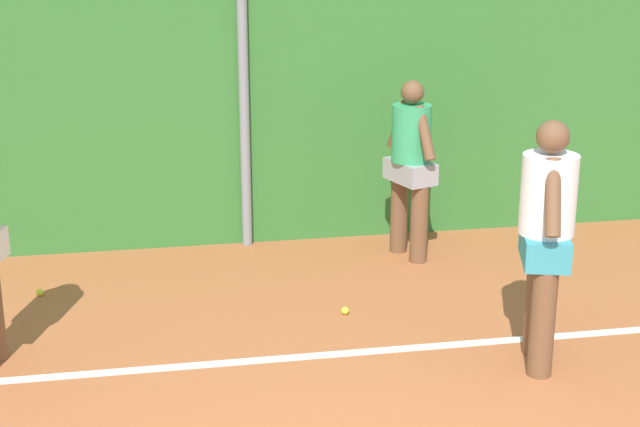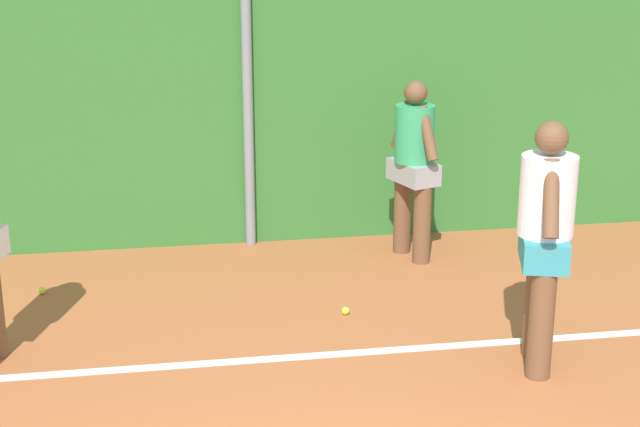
% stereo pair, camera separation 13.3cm
% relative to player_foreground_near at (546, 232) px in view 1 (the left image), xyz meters
% --- Properties ---
extents(ground_plane, '(24.83, 24.83, 0.00)m').
position_rel_player_foreground_near_xyz_m(ground_plane, '(-1.83, -0.56, -1.04)').
color(ground_plane, '#A85B33').
extents(hedge_fence_backdrop, '(16.14, 0.25, 3.22)m').
position_rel_player_foreground_near_xyz_m(hedge_fence_backdrop, '(-1.83, 3.21, 0.57)').
color(hedge_fence_backdrop, '#33702D').
rests_on(hedge_fence_backdrop, ground_plane).
extents(fence_post_center, '(0.10, 0.10, 3.60)m').
position_rel_player_foreground_near_xyz_m(fence_post_center, '(-1.83, 3.04, 0.76)').
color(fence_post_center, gray).
rests_on(fence_post_center, ground_plane).
extents(court_baseline_paint, '(11.79, 0.10, 0.01)m').
position_rel_player_foreground_near_xyz_m(court_baseline_paint, '(-1.83, 0.41, -1.03)').
color(court_baseline_paint, white).
rests_on(court_baseline_paint, ground_plane).
extents(player_foreground_near, '(0.46, 0.83, 1.85)m').
position_rel_player_foreground_near_xyz_m(player_foreground_near, '(0.00, 0.00, 0.00)').
color(player_foreground_near, brown).
rests_on(player_foreground_near, ground_plane).
extents(player_backcourt_far, '(0.45, 0.69, 1.72)m').
position_rel_player_foreground_near_xyz_m(player_backcourt_far, '(-0.33, 2.41, -0.07)').
color(player_backcourt_far, brown).
rests_on(player_backcourt_far, ground_plane).
extents(tennis_ball_3, '(0.07, 0.07, 0.07)m').
position_rel_player_foreground_near_xyz_m(tennis_ball_3, '(-1.22, 1.14, -1.00)').
color(tennis_ball_3, '#CCDB33').
rests_on(tennis_ball_3, ground_plane).
extents(tennis_ball_6, '(0.07, 0.07, 0.07)m').
position_rel_player_foreground_near_xyz_m(tennis_ball_6, '(-3.77, 2.01, -1.00)').
color(tennis_ball_6, '#CCDB33').
rests_on(tennis_ball_6, ground_plane).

